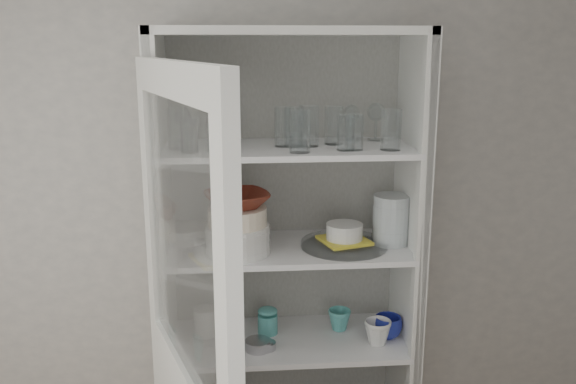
% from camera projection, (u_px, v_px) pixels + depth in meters
% --- Properties ---
extents(wall_back, '(3.60, 0.02, 2.60)m').
position_uv_depth(wall_back, '(237.00, 221.00, 2.62)').
color(wall_back, '#989794').
rests_on(wall_back, ground).
extents(pantry_cabinet, '(1.00, 0.45, 2.10)m').
position_uv_depth(pantry_cabinet, '(287.00, 313.00, 2.56)').
color(pantry_cabinet, silver).
rests_on(pantry_cabinet, floor).
extents(tumbler_0, '(0.07, 0.07, 0.13)m').
position_uv_depth(tumbler_0, '(216.00, 135.00, 2.17)').
color(tumbler_0, silver).
rests_on(tumbler_0, shelf_glass).
extents(tumbler_1, '(0.07, 0.07, 0.12)m').
position_uv_depth(tumbler_1, '(189.00, 135.00, 2.17)').
color(tumbler_1, silver).
rests_on(tumbler_1, shelf_glass).
extents(tumbler_2, '(0.07, 0.07, 0.13)m').
position_uv_depth(tumbler_2, '(225.00, 134.00, 2.18)').
color(tumbler_2, silver).
rests_on(tumbler_2, shelf_glass).
extents(tumbler_3, '(0.09, 0.09, 0.15)m').
position_uv_depth(tumbler_3, '(300.00, 132.00, 2.17)').
color(tumbler_3, silver).
rests_on(tumbler_3, shelf_glass).
extents(tumbler_4, '(0.07, 0.07, 0.13)m').
position_uv_depth(tumbler_4, '(346.00, 133.00, 2.21)').
color(tumbler_4, silver).
rests_on(tumbler_4, shelf_glass).
extents(tumbler_5, '(0.09, 0.09, 0.15)m').
position_uv_depth(tumbler_5, '(391.00, 130.00, 2.22)').
color(tumbler_5, silver).
rests_on(tumbler_5, shelf_glass).
extents(tumbler_6, '(0.08, 0.08, 0.13)m').
position_uv_depth(tumbler_6, '(354.00, 132.00, 2.22)').
color(tumbler_6, silver).
rests_on(tumbler_6, shelf_glass).
extents(tumbler_7, '(0.09, 0.09, 0.15)m').
position_uv_depth(tumbler_7, '(178.00, 128.00, 2.25)').
color(tumbler_7, silver).
rests_on(tumbler_7, shelf_glass).
extents(tumbler_8, '(0.08, 0.08, 0.14)m').
position_uv_depth(tumbler_8, '(217.00, 127.00, 2.31)').
color(tumbler_8, silver).
rests_on(tumbler_8, shelf_glass).
extents(tumbler_9, '(0.09, 0.09, 0.15)m').
position_uv_depth(tumbler_9, '(284.00, 127.00, 2.30)').
color(tumbler_9, silver).
rests_on(tumbler_9, shelf_glass).
extents(tumbler_10, '(0.09, 0.09, 0.15)m').
position_uv_depth(tumbler_10, '(294.00, 127.00, 2.30)').
color(tumbler_10, silver).
rests_on(tumbler_10, shelf_glass).
extents(tumbler_11, '(0.09, 0.09, 0.15)m').
position_uv_depth(tumbler_11, '(334.00, 125.00, 2.35)').
color(tumbler_11, silver).
rests_on(tumbler_11, shelf_glass).
extents(goblet_0, '(0.07, 0.07, 0.15)m').
position_uv_depth(goblet_0, '(183.00, 124.00, 2.39)').
color(goblet_0, silver).
rests_on(goblet_0, shelf_glass).
extents(goblet_1, '(0.08, 0.08, 0.18)m').
position_uv_depth(goblet_1, '(229.00, 120.00, 2.40)').
color(goblet_1, silver).
rests_on(goblet_1, shelf_glass).
extents(goblet_2, '(0.07, 0.07, 0.15)m').
position_uv_depth(goblet_2, '(351.00, 121.00, 2.45)').
color(goblet_2, silver).
rests_on(goblet_2, shelf_glass).
extents(goblet_3, '(0.07, 0.07, 0.16)m').
position_uv_depth(goblet_3, '(376.00, 120.00, 2.44)').
color(goblet_3, silver).
rests_on(goblet_3, shelf_glass).
extents(plate_stack_front, '(0.25, 0.25, 0.11)m').
position_uv_depth(plate_stack_front, '(238.00, 239.00, 2.32)').
color(plate_stack_front, silver).
rests_on(plate_stack_front, shelf_plates).
extents(plate_stack_back, '(0.20, 0.20, 0.06)m').
position_uv_depth(plate_stack_back, '(186.00, 233.00, 2.48)').
color(plate_stack_back, silver).
rests_on(plate_stack_back, shelf_plates).
extents(cream_bowl, '(0.29, 0.29, 0.07)m').
position_uv_depth(cream_bowl, '(237.00, 216.00, 2.30)').
color(cream_bowl, beige).
rests_on(cream_bowl, plate_stack_front).
extents(terracotta_bowl, '(0.30, 0.30, 0.06)m').
position_uv_depth(terracotta_bowl, '(237.00, 200.00, 2.28)').
color(terracotta_bowl, '#602114').
rests_on(terracotta_bowl, cream_bowl).
extents(glass_platter, '(0.37, 0.37, 0.02)m').
position_uv_depth(glass_platter, '(344.00, 244.00, 2.40)').
color(glass_platter, silver).
rests_on(glass_platter, shelf_plates).
extents(yellow_trivet, '(0.22, 0.22, 0.01)m').
position_uv_depth(yellow_trivet, '(344.00, 240.00, 2.40)').
color(yellow_trivet, yellow).
rests_on(yellow_trivet, glass_platter).
extents(white_ramekin, '(0.16, 0.16, 0.06)m').
position_uv_depth(white_ramekin, '(344.00, 231.00, 2.39)').
color(white_ramekin, silver).
rests_on(white_ramekin, yellow_trivet).
extents(grey_bowl_stack, '(0.14, 0.14, 0.20)m').
position_uv_depth(grey_bowl_stack, '(391.00, 220.00, 2.42)').
color(grey_bowl_stack, '#A9B1B3').
rests_on(grey_bowl_stack, shelf_plates).
extents(mug_blue, '(0.14, 0.14, 0.09)m').
position_uv_depth(mug_blue, '(388.00, 327.00, 2.51)').
color(mug_blue, navy).
rests_on(mug_blue, shelf_mugs).
extents(mug_teal, '(0.10, 0.10, 0.09)m').
position_uv_depth(mug_teal, '(339.00, 320.00, 2.57)').
color(mug_teal, teal).
rests_on(mug_teal, shelf_mugs).
extents(mug_white, '(0.12, 0.12, 0.10)m').
position_uv_depth(mug_white, '(378.00, 332.00, 2.45)').
color(mug_white, silver).
rests_on(mug_white, shelf_mugs).
extents(teal_jar, '(0.08, 0.08, 0.10)m').
position_uv_depth(teal_jar, '(268.00, 322.00, 2.54)').
color(teal_jar, teal).
rests_on(teal_jar, shelf_mugs).
extents(measuring_cups, '(0.10, 0.10, 0.04)m').
position_uv_depth(measuring_cups, '(258.00, 345.00, 2.41)').
color(measuring_cups, '#A6A5AA').
rests_on(measuring_cups, shelf_mugs).
extents(white_canister, '(0.12, 0.12, 0.12)m').
position_uv_depth(white_canister, '(206.00, 321.00, 2.53)').
color(white_canister, silver).
rests_on(white_canister, shelf_mugs).
extents(tumbler_12, '(0.08, 0.08, 0.15)m').
position_uv_depth(tumbler_12, '(309.00, 126.00, 2.30)').
color(tumbler_12, silver).
rests_on(tumbler_12, shelf_glass).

